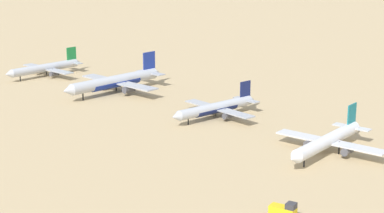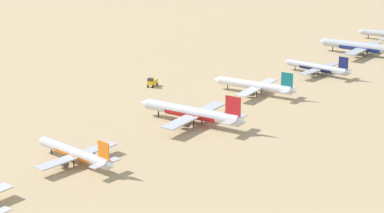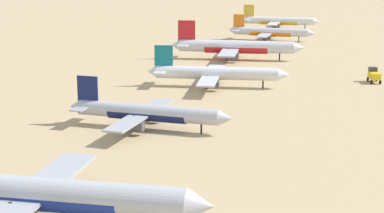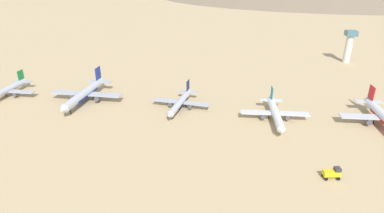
# 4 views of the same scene
# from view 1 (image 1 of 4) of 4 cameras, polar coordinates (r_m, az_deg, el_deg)

# --- Properties ---
(ground_plane) EXTENTS (1800.00, 1800.00, 0.00)m
(ground_plane) POSITION_cam_1_polar(r_m,az_deg,el_deg) (163.19, 12.59, -4.37)
(ground_plane) COLOR tan
(parked_jet_0) EXTENTS (36.22, 29.41, 10.45)m
(parked_jet_0) POSITION_cam_1_polar(r_m,az_deg,el_deg) (259.91, -13.28, 3.47)
(parked_jet_0) COLOR #B2B7C1
(parked_jet_0) RESTS_ON ground
(parked_jet_1) EXTENTS (45.04, 36.61, 12.98)m
(parked_jet_1) POSITION_cam_1_polar(r_m,az_deg,el_deg) (226.02, -6.99, 2.31)
(parked_jet_1) COLOR #B2B7C1
(parked_jet_1) RESTS_ON ground
(parked_jet_2) EXTENTS (34.24, 28.03, 9.91)m
(parked_jet_2) POSITION_cam_1_polar(r_m,az_deg,el_deg) (191.96, 2.25, -0.12)
(parked_jet_2) COLOR #B2B7C1
(parked_jet_2) RESTS_ON ground
(parked_jet_3) EXTENTS (36.67, 29.69, 10.61)m
(parked_jet_3) POSITION_cam_1_polar(r_m,az_deg,el_deg) (162.78, 12.39, -3.09)
(parked_jet_3) COLOR silver
(parked_jet_3) RESTS_ON ground
(service_truck) EXTENTS (3.26, 5.45, 3.90)m
(service_truck) POSITION_cam_1_polar(r_m,az_deg,el_deg) (123.81, 8.45, -9.41)
(service_truck) COLOR yellow
(service_truck) RESTS_ON ground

